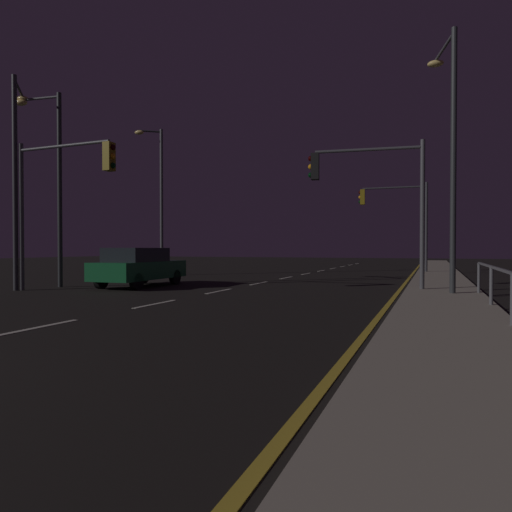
% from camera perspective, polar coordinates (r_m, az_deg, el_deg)
% --- Properties ---
extents(ground_plane, '(112.00, 112.00, 0.00)m').
position_cam_1_polar(ground_plane, '(20.46, 0.88, -3.37)').
color(ground_plane, black).
rests_on(ground_plane, ground).
extents(sidewalk_right, '(2.39, 77.00, 0.14)m').
position_cam_1_polar(sidewalk_right, '(19.17, 22.33, -3.53)').
color(sidewalk_right, '#9E937F').
rests_on(sidewalk_right, ground).
extents(lane_markings_center, '(0.14, 50.00, 0.01)m').
position_cam_1_polar(lane_markings_center, '(23.76, 3.85, -2.76)').
color(lane_markings_center, silver).
rests_on(lane_markings_center, ground).
extents(lane_edge_line, '(0.14, 53.00, 0.01)m').
position_cam_1_polar(lane_edge_line, '(24.18, 18.71, -2.74)').
color(lane_edge_line, gold).
rests_on(lane_edge_line, ground).
extents(car, '(1.95, 4.45, 1.57)m').
position_cam_1_polar(car, '(18.87, -14.53, -1.27)').
color(car, '#14592D').
rests_on(car, ground).
extents(traffic_light_overhead_east, '(4.13, 0.48, 5.44)m').
position_cam_1_polar(traffic_light_overhead_east, '(29.44, 17.28, 5.66)').
color(traffic_light_overhead_east, '#38383D').
rests_on(traffic_light_overhead_east, sidewalk_right).
extents(traffic_light_mid_right, '(4.33, 0.34, 5.39)m').
position_cam_1_polar(traffic_light_mid_right, '(17.50, -23.49, 8.34)').
color(traffic_light_mid_right, '#4C4C51').
rests_on(traffic_light_mid_right, ground).
extents(traffic_light_mid_left, '(4.01, 0.77, 5.16)m').
position_cam_1_polar(traffic_light_mid_left, '(16.70, 14.22, 8.66)').
color(traffic_light_mid_left, '#4C4C51').
rests_on(traffic_light_mid_left, sidewalk_right).
extents(street_lamp_corner, '(0.90, 2.35, 8.29)m').
position_cam_1_polar(street_lamp_corner, '(16.21, 23.28, 13.53)').
color(street_lamp_corner, '#2D3033').
rests_on(street_lamp_corner, sidewalk_right).
extents(street_lamp_median, '(2.15, 0.49, 7.73)m').
position_cam_1_polar(street_lamp_median, '(20.09, -24.29, 9.70)').
color(street_lamp_median, '#2D3033').
rests_on(street_lamp_median, ground).
extents(street_lamp_across_street, '(1.37, 0.97, 8.35)m').
position_cam_1_polar(street_lamp_across_street, '(26.65, -12.28, 8.16)').
color(street_lamp_across_street, '#4C4C51').
rests_on(street_lamp_across_street, ground).
extents(street_lamp_far_end, '(1.71, 1.81, 7.88)m').
position_cam_1_polar(street_lamp_far_end, '(19.40, -27.98, 10.30)').
color(street_lamp_far_end, '#38383D').
rests_on(street_lamp_far_end, ground).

